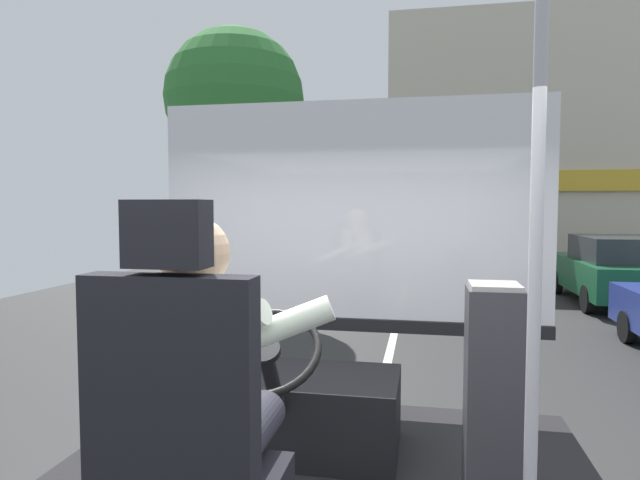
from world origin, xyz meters
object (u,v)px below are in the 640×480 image
driver_seat (188,459)px  fare_box (492,397)px  bus_driver (203,381)px  steering_console (292,409)px  parked_car_green (615,269)px  handrail_pole (535,289)px

driver_seat → fare_box: bearing=42.8°
bus_driver → steering_console: 1.25m
bus_driver → steering_console: (-0.00, 1.14, -0.52)m
bus_driver → driver_seat: bearing=-90.0°
bus_driver → parked_car_green: size_ratio=0.21×
steering_console → handrail_pole: size_ratio=0.55×
driver_seat → steering_console: bearing=90.0°
fare_box → parked_car_green: bearing=69.8°
handrail_pole → parked_car_green: handrail_pole is taller
steering_console → bus_driver: bearing=-90.0°
bus_driver → steering_console: size_ratio=0.74×
steering_console → handrail_pole: (1.03, -0.80, 0.79)m
driver_seat → parked_car_green: bearing=67.0°
handrail_pole → fare_box: handrail_pole is taller
steering_console → parked_car_green: steering_console is taller
fare_box → bus_driver: bearing=-141.3°
driver_seat → parked_car_green: 12.03m
driver_seat → bus_driver: size_ratio=1.59×
parked_car_green → driver_seat: bearing=-113.0°
handrail_pole → driver_seat: bearing=-156.4°
steering_console → fare_box: bearing=-21.2°
driver_seat → fare_box: (0.96, 0.88, -0.07)m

